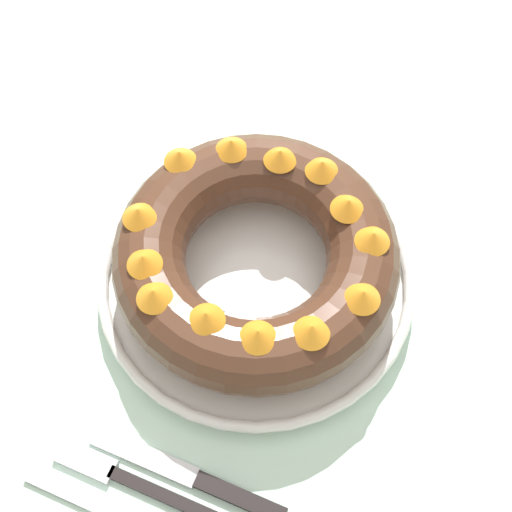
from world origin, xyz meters
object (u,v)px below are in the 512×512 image
Objects in this scene: serving_dish at (256,279)px; cake_knife at (200,480)px; fork at (141,485)px; bundt_cake at (256,255)px.

serving_dish is 1.68× the size of cake_knife.
fork is 1.06× the size of cake_knife.
serving_dish is 0.24m from fork.
cake_knife reaches higher than fork.
cake_knife is at bearing -65.18° from fork.
fork is (-0.24, 0.02, -0.01)m from serving_dish.
serving_dish is 1.59× the size of fork.
bundt_cake is (-0.00, 0.00, 0.05)m from serving_dish.
serving_dish is at bearing 7.06° from cake_knife.
fork is at bearing 175.70° from serving_dish.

